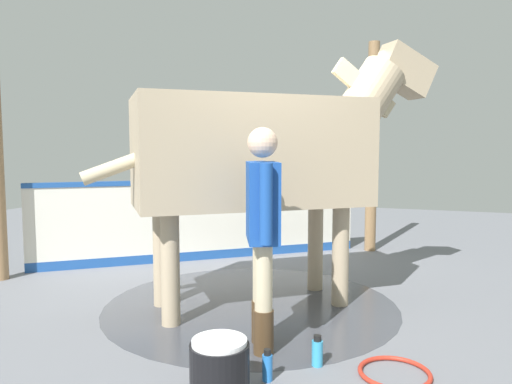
% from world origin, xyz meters
% --- Properties ---
extents(ground_plane, '(16.00, 16.00, 0.02)m').
position_xyz_m(ground_plane, '(0.00, 0.00, -0.01)').
color(ground_plane, slate).
extents(wet_patch, '(2.79, 2.79, 0.00)m').
position_xyz_m(wet_patch, '(-0.15, 0.17, 0.00)').
color(wet_patch, '#42444C').
rests_on(wet_patch, ground).
extents(barrier_wall, '(3.53, 2.83, 1.09)m').
position_xyz_m(barrier_wall, '(1.11, -1.41, 0.50)').
color(barrier_wall, silver).
rests_on(barrier_wall, ground).
extents(roof_post_near, '(0.16, 0.16, 3.01)m').
position_xyz_m(roof_post_near, '(-0.94, -2.75, 1.51)').
color(roof_post_near, olive).
rests_on(roof_post_near, ground).
extents(horse, '(2.86, 2.39, 2.57)m').
position_xyz_m(horse, '(-0.24, 0.10, 1.48)').
color(horse, tan).
rests_on(horse, ground).
extents(handler, '(0.39, 0.62, 1.65)m').
position_xyz_m(handler, '(-0.57, 1.07, 0.95)').
color(handler, '#47331E').
rests_on(handler, ground).
extents(wash_bucket, '(0.37, 0.37, 0.34)m').
position_xyz_m(wash_bucket, '(-0.55, 1.81, 0.17)').
color(wash_bucket, black).
rests_on(wash_bucket, ground).
extents(bottle_shampoo, '(0.08, 0.08, 0.22)m').
position_xyz_m(bottle_shampoo, '(-1.03, 1.23, 0.10)').
color(bottle_shampoo, '#3399CC').
rests_on(bottle_shampoo, ground).
extents(bottle_spray, '(0.07, 0.07, 0.21)m').
position_xyz_m(bottle_spray, '(-0.77, 1.55, 0.10)').
color(bottle_spray, blue).
rests_on(bottle_spray, ground).
extents(hose_coil, '(0.48, 0.48, 0.03)m').
position_xyz_m(hose_coil, '(-1.54, 1.19, 0.02)').
color(hose_coil, '#B72D1E').
rests_on(hose_coil, ground).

